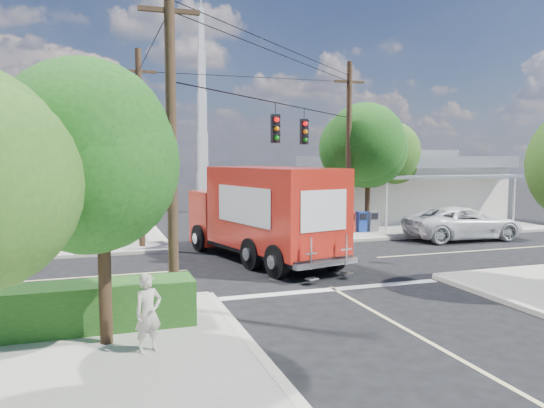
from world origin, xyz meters
name	(u,v)px	position (x,y,z in m)	size (l,w,h in m)	color
ground	(288,264)	(0.00, 0.00, 0.00)	(120.00, 120.00, 0.00)	black
sidewalk_ne	(387,220)	(10.88, 10.88, 0.07)	(14.12, 14.12, 0.14)	gray
sidewalk_nw	(23,236)	(-10.88, 10.88, 0.07)	(14.12, 14.12, 0.14)	gray
road_markings	(302,271)	(0.00, -1.47, 0.01)	(32.00, 32.00, 0.01)	beige
building_ne	(400,185)	(12.50, 11.97, 2.32)	(11.80, 10.20, 4.50)	silver
building_nw	(2,193)	(-12.00, 12.46, 2.22)	(10.80, 10.20, 4.30)	beige
radio_tower	(202,137)	(0.50, 20.00, 5.64)	(0.80, 0.80, 17.00)	silver
tree_sw_front	(102,152)	(-6.99, -7.54, 4.33)	(3.88, 3.78, 6.03)	#422D1C
tree_ne_front	(369,147)	(7.21, 6.76, 4.77)	(4.21, 4.14, 6.66)	#422D1C
tree_ne_back	(389,157)	(9.81, 8.96, 4.19)	(3.77, 3.66, 5.82)	#422D1C
palm_nw_front	(87,139)	(-7.50, 7.50, 5.04)	(3.01, 3.08, 5.59)	#422D1C
palm_nw_back	(44,147)	(-9.50, 9.00, 4.67)	(3.01, 3.08, 5.19)	#422D1C
utility_poles	(238,146)	(-1.58, 1.60, 4.67)	(12.00, 10.68, 9.00)	#473321
picket_fence	(71,300)	(-7.80, -5.60, 0.68)	(5.94, 0.06, 1.00)	silver
hedge_sw	(60,309)	(-8.00, -6.40, 0.69)	(6.20, 1.20, 1.10)	#194416
vending_boxes	(361,222)	(6.50, 6.20, 0.69)	(1.90, 0.50, 1.10)	#AA291E
delivery_truck	(263,213)	(-0.76, 0.90, 1.93)	(4.65, 9.15, 3.80)	black
parked_car	(463,223)	(10.63, 2.99, 0.83)	(2.75, 5.97, 1.66)	silver
pedestrian	(148,313)	(-6.17, -8.34, 0.97)	(0.61, 0.40, 1.67)	#BEB4A4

